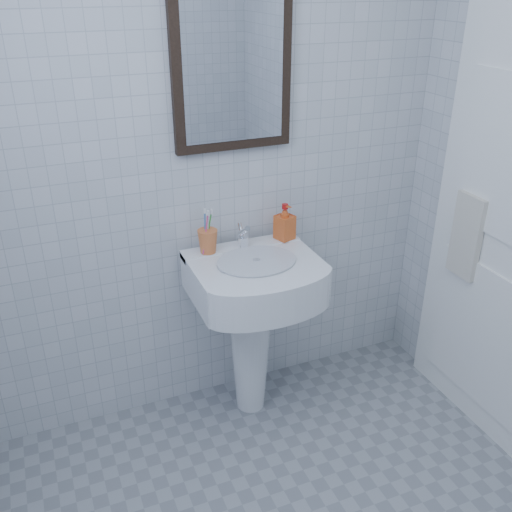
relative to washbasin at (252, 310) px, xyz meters
name	(u,v)px	position (x,y,z in m)	size (l,w,h in m)	color
wall_back	(202,149)	(-0.13, 0.21, 0.69)	(2.20, 0.02, 2.50)	silver
washbasin	(252,310)	(0.00, 0.00, 0.00)	(0.54, 0.40, 0.83)	white
faucet	(243,237)	(0.00, 0.10, 0.31)	(0.05, 0.11, 0.12)	white
toothbrush_cup	(208,241)	(-0.16, 0.11, 0.32)	(0.09, 0.09, 0.10)	orange
soap_dispenser	(285,222)	(0.21, 0.11, 0.35)	(0.07, 0.08, 0.17)	red
wall_mirror	(233,72)	(0.00, 0.20, 0.99)	(0.50, 0.04, 0.62)	black
bathroom_door	(508,222)	(0.95, -0.44, 0.44)	(0.04, 0.80, 2.00)	white
towel_ring	(477,197)	(0.93, -0.27, 0.49)	(0.18, 0.18, 0.01)	white
hand_towel	(466,236)	(0.91, -0.27, 0.31)	(0.03, 0.16, 0.38)	beige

